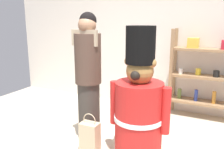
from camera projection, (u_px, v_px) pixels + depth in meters
back_wall at (158, 39)px, 4.42m from camera, size 6.40×0.12×2.60m
merchandise_shelf at (207, 74)px, 3.95m from camera, size 1.18×0.35×1.50m
teddy_bear_guard at (139, 109)px, 2.77m from camera, size 0.73×0.58×1.59m
person_shopper at (88, 77)px, 3.14m from camera, size 0.36×0.34×1.75m
shopping_bag at (90, 137)px, 3.02m from camera, size 0.23×0.15×0.52m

